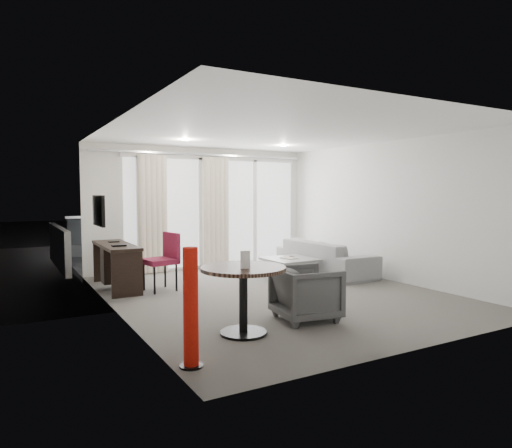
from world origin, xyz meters
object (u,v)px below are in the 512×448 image
sofa (325,257)px  round_table (243,300)px  tub_armchair (306,293)px  rattan_chair_a (214,245)px  desk (116,266)px  coffee_table (290,269)px  rattan_chair_b (237,239)px  red_lamp (191,308)px  desk_chair (160,262)px

sofa → round_table: bearing=129.3°
tub_armchair → rattan_chair_a: (1.08, 5.35, 0.03)m
tub_armchair → sofa: 3.45m
desk → coffee_table: (3.07, -0.76, -0.18)m
desk → rattan_chair_b: rattan_chair_b is taller
red_lamp → tub_armchair: size_ratio=1.49×
red_lamp → tub_armchair: bearing=22.3°
round_table → rattan_chair_b: bearing=63.7°
coffee_table → desk_chair: bearing=175.1°
coffee_table → desk: bearing=166.1°
tub_armchair → rattan_chair_a: rattan_chair_a is taller
red_lamp → rattan_chair_b: bearing=59.8°
red_lamp → sofa: 5.36m
coffee_table → round_table: bearing=-132.7°
desk_chair → tub_armchair: 2.86m
desk_chair → round_table: 2.76m
rattan_chair_a → rattan_chair_b: 0.99m
desk_chair → tub_armchair: (1.11, -2.63, -0.14)m
round_table → rattan_chair_a: bearing=69.3°
desk_chair → red_lamp: 3.49m
red_lamp → rattan_chair_b: (3.84, 6.60, -0.13)m
sofa → rattan_chair_a: 3.05m
tub_armchair → coffee_table: 2.78m
round_table → rattan_chair_a: (2.07, 5.48, -0.02)m
round_table → red_lamp: 1.12m
round_table → sofa: (3.29, 2.69, -0.06)m
round_table → rattan_chair_a: 5.86m
desk → desk_chair: desk_chair is taller
desk → coffee_table: 3.17m
desk_chair → sofa: (3.41, -0.07, -0.15)m
rattan_chair_a → rattan_chair_b: (0.87, 0.47, 0.06)m
desk → tub_armchair: (1.70, -3.18, -0.03)m
rattan_chair_b → round_table: bearing=-127.3°
red_lamp → desk_chair: bearing=77.2°
coffee_table → rattan_chair_b: bearing=80.1°
desk → coffee_table: size_ratio=1.84×
desk_chair → coffee_table: size_ratio=1.10×
desk → round_table: (0.72, -3.30, 0.02)m
tub_armchair → rattan_chair_a: 5.46m
round_table → tub_armchair: round_table is taller
red_lamp → coffee_table: red_lamp is taller
sofa → rattan_chair_b: rattan_chair_b is taller
desk → rattan_chair_a: 3.54m
desk → rattan_chair_b: size_ratio=1.87×
desk_chair → rattan_chair_b: desk_chair is taller
round_table → coffee_table: size_ratio=1.12×
round_table → rattan_chair_a: round_table is taller
coffee_table → rattan_chair_b: rattan_chair_b is taller
rattan_chair_a → desk: bearing=-143.4°
coffee_table → rattan_chair_b: (0.59, 3.40, 0.24)m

